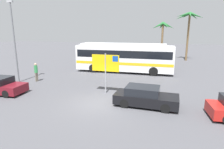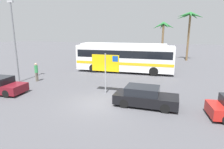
# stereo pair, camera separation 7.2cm
# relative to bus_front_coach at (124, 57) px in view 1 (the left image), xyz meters

# --- Properties ---
(ground) EXTENTS (120.00, 120.00, 0.00)m
(ground) POSITION_rel_bus_front_coach_xyz_m (0.45, -10.45, -1.78)
(ground) COLOR #4C4C51
(bus_front_coach) EXTENTS (11.35, 2.58, 3.17)m
(bus_front_coach) POSITION_rel_bus_front_coach_xyz_m (0.00, 0.00, 0.00)
(bus_front_coach) COLOR white
(bus_front_coach) RESTS_ON ground
(bus_rear_coach) EXTENTS (11.35, 2.58, 3.17)m
(bus_rear_coach) POSITION_rel_bus_front_coach_xyz_m (-0.83, 3.21, 0.00)
(bus_rear_coach) COLOR white
(bus_rear_coach) RESTS_ON ground
(ferry_sign) EXTENTS (2.20, 0.11, 3.20)m
(ferry_sign) POSITION_rel_bus_front_coach_xyz_m (0.15, -8.15, 0.54)
(ferry_sign) COLOR gray
(ferry_sign) RESTS_ON ground
(car_black) EXTENTS (4.26, 1.95, 1.32)m
(car_black) POSITION_rel_bus_front_coach_xyz_m (3.40, -10.02, -1.15)
(car_black) COLOR black
(car_black) RESTS_ON ground
(pedestrian_near_sign) EXTENTS (0.32, 0.32, 1.82)m
(pedestrian_near_sign) POSITION_rel_bus_front_coach_xyz_m (-7.51, -6.43, -0.70)
(pedestrian_near_sign) COLOR #706656
(pedestrian_near_sign) RESTS_ON ground
(lamp_post_left_side) EXTENTS (0.56, 0.20, 7.51)m
(lamp_post_left_side) POSITION_rel_bus_front_coach_xyz_m (-9.03, -7.12, 2.30)
(lamp_post_left_side) COLOR slate
(lamp_post_left_side) RESTS_ON ground
(palm_tree_seaside) EXTENTS (4.27, 4.28, 7.71)m
(palm_tree_seaside) POSITION_rel_bus_front_coach_xyz_m (8.18, 11.20, 4.67)
(palm_tree_seaside) COLOR brown
(palm_tree_seaside) RESTS_ON ground
(palm_tree_inland) EXTENTS (3.43, 3.30, 6.17)m
(palm_tree_inland) POSITION_rel_bus_front_coach_xyz_m (4.21, 9.70, 3.22)
(palm_tree_inland) COLOR brown
(palm_tree_inland) RESTS_ON ground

